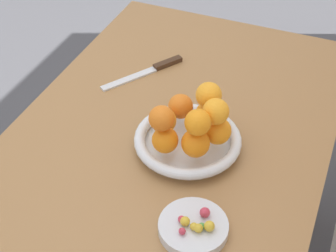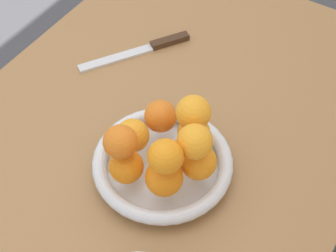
# 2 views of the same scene
# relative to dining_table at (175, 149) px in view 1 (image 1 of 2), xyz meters

# --- Properties ---
(dining_table) EXTENTS (1.10, 0.76, 0.74)m
(dining_table) POSITION_rel_dining_table_xyz_m (0.00, 0.00, 0.00)
(dining_table) COLOR #9E7042
(dining_table) RESTS_ON ground_plane
(fruit_bowl) EXTENTS (0.25, 0.25, 0.04)m
(fruit_bowl) POSITION_rel_dining_table_xyz_m (0.07, 0.06, 0.11)
(fruit_bowl) COLOR silver
(fruit_bowl) RESTS_ON dining_table
(candy_dish) EXTENTS (0.14, 0.14, 0.02)m
(candy_dish) POSITION_rel_dining_table_xyz_m (0.29, 0.16, 0.10)
(candy_dish) COLOR silver
(candy_dish) RESTS_ON dining_table
(orange_0) EXTENTS (0.06, 0.06, 0.06)m
(orange_0) POSITION_rel_dining_table_xyz_m (0.01, 0.02, 0.16)
(orange_0) COLOR orange
(orange_0) RESTS_ON fruit_bowl
(orange_1) EXTENTS (0.06, 0.06, 0.06)m
(orange_1) POSITION_rel_dining_table_xyz_m (0.08, -0.00, 0.16)
(orange_1) COLOR orange
(orange_1) RESTS_ON fruit_bowl
(orange_2) EXTENTS (0.06, 0.06, 0.06)m
(orange_2) POSITION_rel_dining_table_xyz_m (0.13, 0.03, 0.16)
(orange_2) COLOR orange
(orange_2) RESTS_ON fruit_bowl
(orange_3) EXTENTS (0.06, 0.06, 0.06)m
(orange_3) POSITION_rel_dining_table_xyz_m (0.12, 0.10, 0.16)
(orange_3) COLOR orange
(orange_3) RESTS_ON fruit_bowl
(orange_4) EXTENTS (0.06, 0.06, 0.06)m
(orange_4) POSITION_rel_dining_table_xyz_m (0.06, 0.13, 0.16)
(orange_4) COLOR orange
(orange_4) RESTS_ON fruit_bowl
(orange_5) EXTENTS (0.06, 0.06, 0.06)m
(orange_5) POSITION_rel_dining_table_xyz_m (0.01, 0.09, 0.16)
(orange_5) COLOR orange
(orange_5) RESTS_ON fruit_bowl
(orange_6) EXTENTS (0.06, 0.06, 0.06)m
(orange_6) POSITION_rel_dining_table_xyz_m (0.13, 0.02, 0.22)
(orange_6) COLOR orange
(orange_6) RESTS_ON orange_2
(orange_7) EXTENTS (0.06, 0.06, 0.06)m
(orange_7) POSITION_rel_dining_table_xyz_m (0.07, 0.12, 0.22)
(orange_7) COLOR orange
(orange_7) RESTS_ON orange_4
(orange_8) EXTENTS (0.06, 0.06, 0.06)m
(orange_8) POSITION_rel_dining_table_xyz_m (0.02, 0.09, 0.22)
(orange_8) COLOR orange
(orange_8) RESTS_ON orange_5
(orange_9) EXTENTS (0.06, 0.06, 0.06)m
(orange_9) POSITION_rel_dining_table_xyz_m (0.12, 0.10, 0.22)
(orange_9) COLOR orange
(orange_9) RESTS_ON orange_3
(candy_ball_0) EXTENTS (0.02, 0.02, 0.02)m
(candy_ball_0) POSITION_rel_dining_table_xyz_m (0.29, 0.19, 0.12)
(candy_ball_0) COLOR gold
(candy_ball_0) RESTS_ON candy_dish
(candy_ball_1) EXTENTS (0.02, 0.02, 0.02)m
(candy_ball_1) POSITION_rel_dining_table_xyz_m (0.31, 0.16, 0.12)
(candy_ball_1) COLOR gold
(candy_ball_1) RESTS_ON candy_dish
(candy_ball_2) EXTENTS (0.02, 0.02, 0.02)m
(candy_ball_2) POSITION_rel_dining_table_xyz_m (0.31, 0.17, 0.12)
(candy_ball_2) COLOR gold
(candy_ball_2) RESTS_ON candy_dish
(candy_ball_3) EXTENTS (0.02, 0.02, 0.02)m
(candy_ball_3) POSITION_rel_dining_table_xyz_m (0.30, 0.14, 0.12)
(candy_ball_3) COLOR gold
(candy_ball_3) RESTS_ON candy_dish
(candy_ball_4) EXTENTS (0.02, 0.02, 0.02)m
(candy_ball_4) POSITION_rel_dining_table_xyz_m (0.27, 0.17, 0.12)
(candy_ball_4) COLOR #C6384C
(candy_ball_4) RESTS_ON candy_dish
(candy_ball_5) EXTENTS (0.01, 0.01, 0.01)m
(candy_ball_5) POSITION_rel_dining_table_xyz_m (0.32, 0.14, 0.12)
(candy_ball_5) COLOR #C6384C
(candy_ball_5) RESTS_ON candy_dish
(candy_ball_6) EXTENTS (0.01, 0.01, 0.01)m
(candy_ball_6) POSITION_rel_dining_table_xyz_m (0.30, 0.17, 0.12)
(candy_ball_6) COLOR #4C9947
(candy_ball_6) RESTS_ON candy_dish
(candy_ball_7) EXTENTS (0.01, 0.01, 0.01)m
(candy_ball_7) POSITION_rel_dining_table_xyz_m (0.30, 0.13, 0.12)
(candy_ball_7) COLOR #C6384C
(candy_ball_7) RESTS_ON candy_dish
(knife) EXTENTS (0.23, 0.16, 0.01)m
(knife) POSITION_rel_dining_table_xyz_m (-0.18, -0.15, 0.09)
(knife) COLOR #3F2819
(knife) RESTS_ON dining_table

